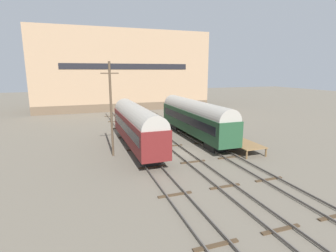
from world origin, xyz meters
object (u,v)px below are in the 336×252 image
at_px(person_worker, 166,151).
at_px(train_car_maroon, 137,124).
at_px(bench, 226,131).
at_px(train_car_green, 195,117).
at_px(utility_pole, 111,109).

bearing_deg(person_worker, train_car_maroon, 109.59).
height_order(train_car_maroon, person_worker, train_car_maroon).
bearing_deg(bench, train_car_green, 132.38).
xyz_separation_m(train_car_maroon, bench, (11.27, -0.78, -1.46)).
distance_m(train_car_maroon, utility_pole, 4.00).
bearing_deg(train_car_maroon, utility_pole, -152.81).
height_order(train_car_green, train_car_maroon, train_car_maroon).
xyz_separation_m(train_car_green, bench, (2.91, -3.19, -1.45)).
relative_size(train_car_maroon, utility_pole, 1.60).
relative_size(train_car_maroon, bench, 11.23).
distance_m(person_worker, utility_pole, 7.20).
xyz_separation_m(person_worker, utility_pole, (-4.80, 3.51, 4.06)).
bearing_deg(person_worker, train_car_green, 48.64).
bearing_deg(train_car_maroon, person_worker, -70.41).
height_order(bench, person_worker, bench).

